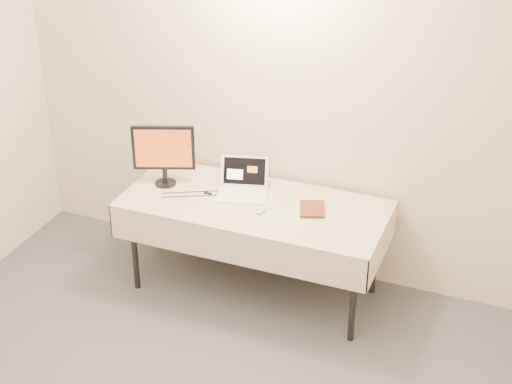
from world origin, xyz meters
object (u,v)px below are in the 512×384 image
at_px(monitor, 164,151).
at_px(book, 300,196).
at_px(laptop, 243,185).
at_px(table, 254,211).

xyz_separation_m(monitor, book, (1.04, -0.00, -0.16)).
bearing_deg(monitor, laptop, -11.69).
bearing_deg(book, table, 164.69).
distance_m(laptop, book, 0.48).
height_order(table, laptop, laptop).
relative_size(table, laptop, 4.50).
xyz_separation_m(laptop, monitor, (-0.57, -0.09, 0.21)).
height_order(monitor, book, monitor).
distance_m(monitor, book, 1.05).
xyz_separation_m(laptop, book, (0.46, -0.09, 0.06)).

